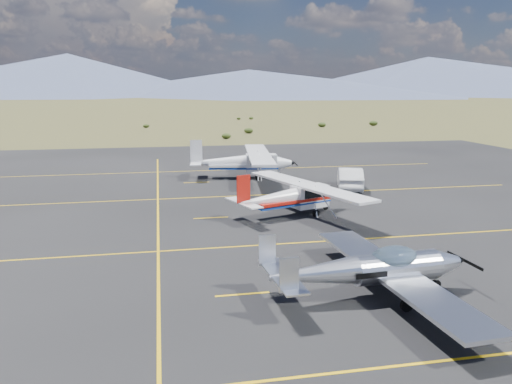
{
  "coord_description": "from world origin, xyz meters",
  "views": [
    {
      "loc": [
        -5.75,
        -20.27,
        7.44
      ],
      "look_at": [
        -0.51,
        6.69,
        1.6
      ],
      "focal_mm": 35.0,
      "sensor_mm": 36.0,
      "label": 1
    }
  ],
  "objects_px": {
    "aircraft_low_wing": "(374,269)",
    "sedan": "(350,178)",
    "aircraft_cessna": "(292,196)",
    "aircraft_plain": "(243,161)"
  },
  "relations": [
    {
      "from": "aircraft_low_wing",
      "to": "aircraft_plain",
      "type": "relative_size",
      "value": 0.82
    },
    {
      "from": "aircraft_plain",
      "to": "aircraft_low_wing",
      "type": "bearing_deg",
      "value": -81.24
    },
    {
      "from": "aircraft_low_wing",
      "to": "aircraft_plain",
      "type": "xyz_separation_m",
      "value": [
        -0.6,
        24.38,
        0.34
      ]
    },
    {
      "from": "aircraft_low_wing",
      "to": "sedan",
      "type": "xyz_separation_m",
      "value": [
        6.35,
        18.45,
        -0.25
      ]
    },
    {
      "from": "aircraft_plain",
      "to": "sedan",
      "type": "height_order",
      "value": "aircraft_plain"
    },
    {
      "from": "aircraft_low_wing",
      "to": "aircraft_cessna",
      "type": "xyz_separation_m",
      "value": [
        0.17,
        11.78,
        0.13
      ]
    },
    {
      "from": "aircraft_cessna",
      "to": "sedan",
      "type": "height_order",
      "value": "aircraft_cessna"
    },
    {
      "from": "aircraft_low_wing",
      "to": "aircraft_plain",
      "type": "bearing_deg",
      "value": 87.77
    },
    {
      "from": "aircraft_cessna",
      "to": "sedan",
      "type": "relative_size",
      "value": 2.15
    },
    {
      "from": "aircraft_cessna",
      "to": "aircraft_low_wing",
      "type": "bearing_deg",
      "value": -110.69
    }
  ]
}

